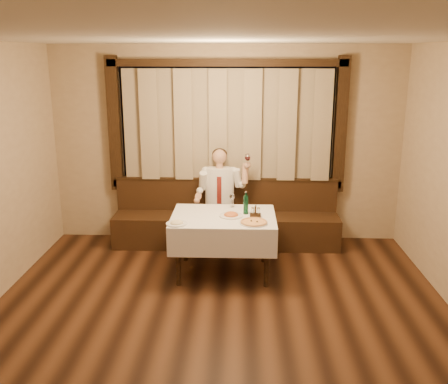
{
  "coord_description": "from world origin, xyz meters",
  "views": [
    {
      "loc": [
        0.21,
        -4.09,
        2.64
      ],
      "look_at": [
        0.0,
        1.9,
        1.0
      ],
      "focal_mm": 40.0,
      "sensor_mm": 36.0,
      "label": 1
    }
  ],
  "objects_px": {
    "green_bottle": "(246,204)",
    "cruet_caddy": "(255,213)",
    "pizza": "(254,222)",
    "pasta_red": "(231,213)",
    "pasta_cream": "(177,221)",
    "dining_table": "(223,224)",
    "seated_man": "(220,191)",
    "banquette": "(226,223)"
  },
  "relations": [
    {
      "from": "dining_table",
      "to": "cruet_caddy",
      "type": "distance_m",
      "value": 0.42
    },
    {
      "from": "pasta_red",
      "to": "green_bottle",
      "type": "xyz_separation_m",
      "value": [
        0.18,
        0.11,
        0.08
      ]
    },
    {
      "from": "dining_table",
      "to": "green_bottle",
      "type": "bearing_deg",
      "value": 16.29
    },
    {
      "from": "banquette",
      "to": "pizza",
      "type": "distance_m",
      "value": 1.43
    },
    {
      "from": "banquette",
      "to": "green_bottle",
      "type": "bearing_deg",
      "value": -73.85
    },
    {
      "from": "pizza",
      "to": "cruet_caddy",
      "type": "xyz_separation_m",
      "value": [
        0.02,
        0.25,
        0.03
      ]
    },
    {
      "from": "banquette",
      "to": "cruet_caddy",
      "type": "distance_m",
      "value": 1.23
    },
    {
      "from": "banquette",
      "to": "cruet_caddy",
      "type": "bearing_deg",
      "value": -69.8
    },
    {
      "from": "green_bottle",
      "to": "cruet_caddy",
      "type": "height_order",
      "value": "green_bottle"
    },
    {
      "from": "pizza",
      "to": "cruet_caddy",
      "type": "distance_m",
      "value": 0.25
    },
    {
      "from": "pasta_red",
      "to": "pasta_cream",
      "type": "relative_size",
      "value": 1.15
    },
    {
      "from": "pasta_cream",
      "to": "green_bottle",
      "type": "xyz_separation_m",
      "value": [
        0.8,
        0.43,
        0.09
      ]
    },
    {
      "from": "pasta_red",
      "to": "green_bottle",
      "type": "bearing_deg",
      "value": 31.72
    },
    {
      "from": "pizza",
      "to": "pasta_cream",
      "type": "distance_m",
      "value": 0.9
    },
    {
      "from": "dining_table",
      "to": "pasta_cream",
      "type": "bearing_deg",
      "value": -146.87
    },
    {
      "from": "seated_man",
      "to": "dining_table",
      "type": "bearing_deg",
      "value": -84.83
    },
    {
      "from": "dining_table",
      "to": "seated_man",
      "type": "relative_size",
      "value": 0.91
    },
    {
      "from": "green_bottle",
      "to": "pizza",
      "type": "bearing_deg",
      "value": -75.86
    },
    {
      "from": "seated_man",
      "to": "pasta_red",
      "type": "bearing_deg",
      "value": -79.52
    },
    {
      "from": "pasta_red",
      "to": "dining_table",
      "type": "bearing_deg",
      "value": 161.79
    },
    {
      "from": "pasta_red",
      "to": "cruet_caddy",
      "type": "distance_m",
      "value": 0.3
    },
    {
      "from": "pasta_red",
      "to": "cruet_caddy",
      "type": "relative_size",
      "value": 2.07
    },
    {
      "from": "dining_table",
      "to": "pasta_red",
      "type": "distance_m",
      "value": 0.18
    },
    {
      "from": "pasta_cream",
      "to": "seated_man",
      "type": "distance_m",
      "value": 1.36
    },
    {
      "from": "dining_table",
      "to": "seated_man",
      "type": "xyz_separation_m",
      "value": [
        -0.08,
        0.93,
        0.16
      ]
    },
    {
      "from": "pizza",
      "to": "pasta_red",
      "type": "height_order",
      "value": "pasta_red"
    },
    {
      "from": "cruet_caddy",
      "to": "seated_man",
      "type": "height_order",
      "value": "seated_man"
    },
    {
      "from": "banquette",
      "to": "pasta_red",
      "type": "xyz_separation_m",
      "value": [
        0.09,
        -1.05,
        0.49
      ]
    },
    {
      "from": "dining_table",
      "to": "pizza",
      "type": "height_order",
      "value": "pizza"
    },
    {
      "from": "cruet_caddy",
      "to": "seated_man",
      "type": "distance_m",
      "value": 1.08
    },
    {
      "from": "pizza",
      "to": "seated_man",
      "type": "relative_size",
      "value": 0.24
    },
    {
      "from": "cruet_caddy",
      "to": "banquette",
      "type": "bearing_deg",
      "value": 118.81
    },
    {
      "from": "pasta_red",
      "to": "pasta_cream",
      "type": "height_order",
      "value": "pasta_red"
    },
    {
      "from": "green_bottle",
      "to": "banquette",
      "type": "bearing_deg",
      "value": 106.15
    },
    {
      "from": "green_bottle",
      "to": "cruet_caddy",
      "type": "distance_m",
      "value": 0.18
    },
    {
      "from": "green_bottle",
      "to": "seated_man",
      "type": "height_order",
      "value": "seated_man"
    },
    {
      "from": "seated_man",
      "to": "banquette",
      "type": "bearing_deg",
      "value": 46.52
    },
    {
      "from": "pizza",
      "to": "green_bottle",
      "type": "relative_size",
      "value": 1.16
    },
    {
      "from": "dining_table",
      "to": "cruet_caddy",
      "type": "relative_size",
      "value": 9.23
    },
    {
      "from": "green_bottle",
      "to": "dining_table",
      "type": "bearing_deg",
      "value": -163.71
    },
    {
      "from": "pizza",
      "to": "banquette",
      "type": "bearing_deg",
      "value": 105.59
    },
    {
      "from": "green_bottle",
      "to": "cruet_caddy",
      "type": "bearing_deg",
      "value": -44.51
    }
  ]
}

